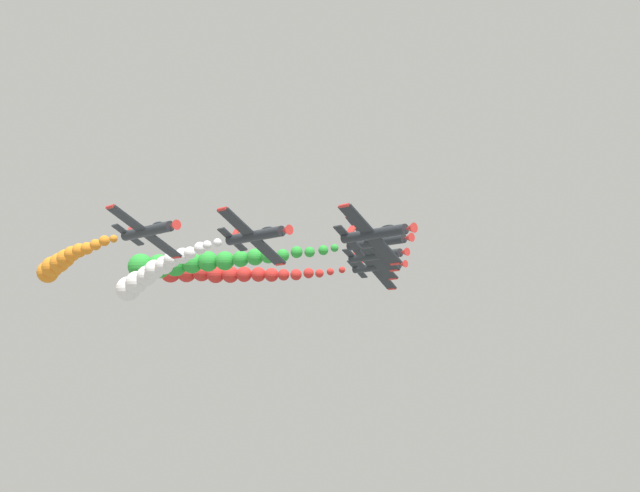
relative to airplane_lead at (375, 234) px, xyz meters
name	(u,v)px	position (x,y,z in m)	size (l,w,h in m)	color
airplane_lead	(375,234)	(0.00, 0.00, 0.00)	(7.99, 10.35, 5.85)	#23282D
airplane_left_inner	(377,242)	(-8.85, -8.54, 0.80)	(7.66, 10.35, 6.29)	#23282D
smoke_trail_left_inner	(192,263)	(-1.67, -36.75, 0.24)	(13.48, 29.88, 3.54)	green
airplane_right_inner	(256,235)	(8.93, -8.63, -0.12)	(8.19, 10.35, 5.55)	#23282D
smoke_trail_right_inner	(150,275)	(9.74, -28.41, -2.76)	(3.58, 19.18, 6.05)	white
airplane_left_outer	(376,256)	(-16.51, -16.39, 0.56)	(8.11, 10.35, 5.67)	#23282D
airplane_right_outer	(148,231)	(17.68, -15.57, 0.30)	(8.53, 10.35, 4.96)	#23282D
smoke_trail_right_outer	(61,263)	(16.83, -37.56, -1.08)	(3.36, 21.18, 4.07)	orange
airplane_trailing	(377,267)	(-25.59, -25.23, 0.49)	(7.83, 10.35, 6.06)	#23282D
smoke_trail_trailing	(217,273)	(-18.17, -54.45, 1.32)	(13.85, 31.29, 3.85)	red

